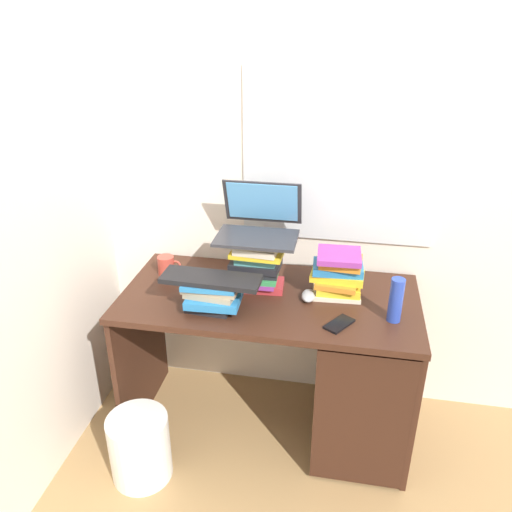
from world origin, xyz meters
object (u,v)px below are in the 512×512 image
object	(u,v)px
book_stack_keyboard_riser	(212,294)
water_bottle	(396,300)
cell_phone	(339,324)
computer_mouse	(308,295)
book_stack_tall	(257,263)
laptop	(259,223)
mug	(166,265)
book_stack_side	(338,274)
wastebasket	(140,447)
keyboard	(211,279)
desk	(339,369)

from	to	relation	value
book_stack_keyboard_riser	water_bottle	xyz separation A→B (m)	(0.76, 0.05, 0.03)
cell_phone	computer_mouse	bearing A→B (deg)	161.08
book_stack_tall	laptop	size ratio (longest dim) A/B	0.70
mug	water_bottle	world-z (taller)	water_bottle
book_stack_side	computer_mouse	bearing A→B (deg)	-153.19
book_stack_side	book_stack_tall	bearing A→B (deg)	-179.35
water_bottle	cell_phone	xyz separation A→B (m)	(-0.22, -0.08, -0.09)
book_stack_side	cell_phone	bearing A→B (deg)	-85.09
computer_mouse	cell_phone	size ratio (longest dim) A/B	0.76
book_stack_keyboard_riser	wastebasket	xyz separation A→B (m)	(-0.29, -0.26, -0.67)
book_stack_tall	mug	size ratio (longest dim) A/B	2.18
book_stack_keyboard_riser	mug	bearing A→B (deg)	138.03
book_stack_keyboard_riser	wastebasket	distance (m)	0.77
mug	book_stack_side	bearing A→B (deg)	-3.77
keyboard	computer_mouse	world-z (taller)	keyboard
water_bottle	book_stack_keyboard_riser	bearing A→B (deg)	-176.52
water_bottle	cell_phone	distance (m)	0.25
book_stack_side	keyboard	bearing A→B (deg)	-157.73
wastebasket	keyboard	bearing A→B (deg)	42.90
computer_mouse	wastebasket	distance (m)	1.01
book_stack_tall	laptop	bearing A→B (deg)	91.21
wastebasket	book_stack_keyboard_riser	bearing A→B (deg)	42.56
book_stack_side	mug	size ratio (longest dim) A/B	2.05
keyboard	wastebasket	size ratio (longest dim) A/B	1.32
computer_mouse	water_bottle	world-z (taller)	water_bottle
cell_phone	desk	bearing A→B (deg)	117.11
computer_mouse	mug	xyz separation A→B (m)	(-0.70, 0.12, 0.03)
book_stack_side	desk	bearing A→B (deg)	-66.62
laptop	wastebasket	size ratio (longest dim) A/B	1.13
mug	cell_phone	world-z (taller)	mug
cell_phone	water_bottle	bearing A→B (deg)	52.89
mug	cell_phone	size ratio (longest dim) A/B	0.85
desk	keyboard	world-z (taller)	keyboard
keyboard	wastebasket	bearing A→B (deg)	-135.12
desk	laptop	world-z (taller)	laptop
book_stack_keyboard_riser	computer_mouse	bearing A→B (deg)	21.14
water_bottle	book_stack_side	bearing A→B (deg)	144.70
book_stack_tall	book_stack_side	xyz separation A→B (m)	(0.37, 0.00, -0.02)
laptop	water_bottle	xyz separation A→B (m)	(0.61, -0.23, -0.20)
book_stack_tall	desk	bearing A→B (deg)	-11.88
desk	mug	size ratio (longest dim) A/B	11.47
book_stack_keyboard_riser	keyboard	size ratio (longest dim) A/B	0.59
wastebasket	desk	bearing A→B (deg)	24.73
book_stack_tall	water_bottle	xyz separation A→B (m)	(0.61, -0.17, -0.03)
keyboard	cell_phone	bearing A→B (deg)	-1.52
cell_phone	wastebasket	xyz separation A→B (m)	(-0.83, -0.23, -0.60)
book_stack_keyboard_riser	laptop	size ratio (longest dim) A/B	0.69
book_stack_keyboard_riser	laptop	world-z (taller)	laptop
computer_mouse	book_stack_side	bearing A→B (deg)	26.81
book_stack_side	laptop	size ratio (longest dim) A/B	0.66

